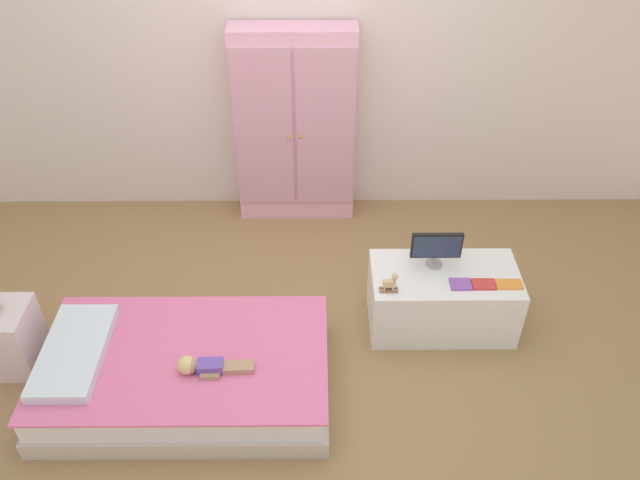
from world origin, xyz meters
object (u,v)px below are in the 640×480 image
rocking_horse_toy (391,283)px  book_orange (509,284)px  doll (202,366)px  nightstand (7,338)px  wardrobe (295,127)px  book_purple (460,284)px  tv_monitor (436,247)px  bed (186,372)px  tv_stand (442,298)px  book_red (483,284)px

rocking_horse_toy → book_orange: 0.68m
doll → nightstand: (-1.15, 0.30, -0.11)m
wardrobe → book_purple: wardrobe is taller
rocking_horse_toy → book_purple: rocking_horse_toy is taller
book_purple → doll: bearing=-160.2°
rocking_horse_toy → tv_monitor: bearing=38.5°
doll → bed: bearing=137.1°
bed → doll: (0.12, -0.11, 0.18)m
doll → wardrobe: bearing=76.0°
doll → book_purple: (1.41, 0.51, 0.10)m
bed → tv_monitor: size_ratio=5.22×
tv_stand → book_orange: bearing=-16.7°
tv_monitor → rocking_horse_toy: size_ratio=2.36×
book_purple → nightstand: bearing=-175.5°
tv_stand → rocking_horse_toy: bearing=-156.8°
tv_stand → book_red: (0.20, -0.10, 0.21)m
book_red → book_orange: bearing=0.0°
bed → book_orange: size_ratio=10.26×
nightstand → book_red: book_red is taller
doll → rocking_horse_toy: rocking_horse_toy is taller
wardrobe → book_red: bearing=-49.7°
bed → book_red: 1.73m
tv_stand → tv_monitor: 0.35m
tv_monitor → rocking_horse_toy: 0.37m
nightstand → book_orange: book_orange is taller
tv_monitor → book_purple: size_ratio=2.49×
rocking_horse_toy → book_red: rocking_horse_toy is taller
tv_monitor → book_orange: tv_monitor is taller
bed → book_orange: book_orange is taller
rocking_horse_toy → book_orange: bearing=3.6°
nightstand → tv_stand: nightstand is taller
tv_stand → tv_monitor: bearing=127.5°
nightstand → book_purple: book_purple is taller
book_purple → tv_monitor: bearing=124.6°
tv_stand → tv_monitor: (-0.06, 0.08, 0.33)m
nightstand → book_purple: 2.57m
nightstand → book_orange: 2.85m
tv_monitor → book_orange: 0.46m
doll → tv_stand: bearing=24.4°
doll → book_purple: book_purple is taller
bed → rocking_horse_toy: 1.22m
wardrobe → rocking_horse_toy: wardrobe is taller
doll → tv_monitor: tv_monitor is taller
wardrobe → book_red: 1.72m
book_orange → rocking_horse_toy: bearing=-176.4°
tv_monitor → rocking_horse_toy: (-0.28, -0.22, -0.07)m
bed → tv_stand: size_ratio=1.79×
wardrobe → book_orange: bearing=-46.1°
nightstand → wardrobe: 2.24m
nightstand → book_orange: size_ratio=2.72×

